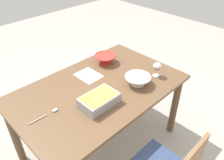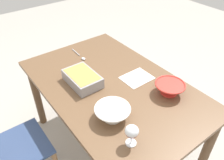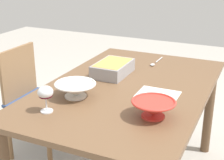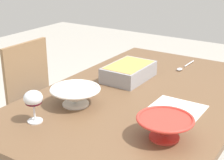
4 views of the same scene
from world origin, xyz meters
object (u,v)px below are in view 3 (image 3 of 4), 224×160
at_px(serving_spoon, 155,63).
at_px(casserole_dish, 113,68).
at_px(dining_table, 128,102).
at_px(chair, 33,97).
at_px(small_bowl, 75,89).
at_px(napkin, 158,94).
at_px(mixing_bowl, 153,108).
at_px(wine_glass, 46,94).

bearing_deg(serving_spoon, casserole_dish, 151.43).
distance_m(dining_table, serving_spoon, 0.49).
xyz_separation_m(chair, small_bowl, (-0.38, -0.61, 0.31)).
bearing_deg(serving_spoon, dining_table, 178.67).
bearing_deg(small_bowl, serving_spoon, -15.92).
xyz_separation_m(chair, casserole_dish, (0.04, -0.64, 0.31)).
height_order(dining_table, serving_spoon, serving_spoon).
distance_m(serving_spoon, napkin, 0.56).
bearing_deg(casserole_dish, mixing_bowl, -137.66).
bearing_deg(dining_table, wine_glass, 154.21).
distance_m(casserole_dish, mixing_bowl, 0.64).
bearing_deg(casserole_dish, wine_glass, 173.74).
bearing_deg(mixing_bowl, dining_table, 38.70).
bearing_deg(casserole_dish, dining_table, -130.81).
bearing_deg(napkin, wine_glass, 134.96).
distance_m(dining_table, mixing_bowl, 0.44).
relative_size(dining_table, napkin, 6.39).
xyz_separation_m(dining_table, casserole_dish, (0.15, 0.17, 0.15)).
relative_size(serving_spoon, napkin, 1.01).
distance_m(wine_glass, mixing_bowl, 0.53).
bearing_deg(mixing_bowl, napkin, 12.53).
xyz_separation_m(dining_table, wine_glass, (-0.49, 0.24, 0.20)).
bearing_deg(casserole_dish, small_bowl, 175.38).
height_order(dining_table, napkin, napkin).
height_order(chair, serving_spoon, chair).
bearing_deg(chair, napkin, -99.22).
distance_m(chair, serving_spoon, 0.94).
height_order(wine_glass, serving_spoon, wine_glass).
height_order(casserole_dish, small_bowl, same).
xyz_separation_m(casserole_dish, small_bowl, (-0.42, 0.03, 0.00)).
height_order(small_bowl, serving_spoon, small_bowl).
bearing_deg(dining_table, mixing_bowl, -141.30).
height_order(mixing_bowl, small_bowl, mixing_bowl).
relative_size(casserole_dish, napkin, 1.29).
relative_size(small_bowl, serving_spoon, 0.99).
distance_m(dining_table, chair, 0.84).
bearing_deg(chair, dining_table, -97.70).
height_order(chair, small_bowl, chair).
bearing_deg(mixing_bowl, casserole_dish, 42.34).
xyz_separation_m(wine_glass, small_bowl, (0.22, -0.04, -0.05)).
height_order(dining_table, small_bowl, small_bowl).
bearing_deg(chair, small_bowl, -122.07).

